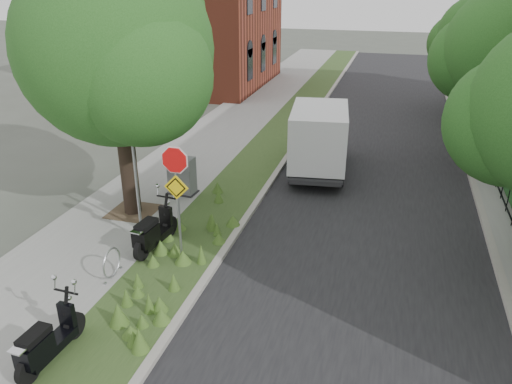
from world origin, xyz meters
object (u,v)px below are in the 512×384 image
at_px(sign_assembly, 176,181).
at_px(utility_cabinet, 182,176).
at_px(box_truck, 319,136).
at_px(scooter_near, 151,236).
at_px(scooter_far, 44,347).

distance_m(sign_assembly, utility_cabinet, 4.62).
bearing_deg(utility_cabinet, box_truck, 41.36).
height_order(sign_assembly, utility_cabinet, sign_assembly).
bearing_deg(box_truck, scooter_near, -113.88).
height_order(scooter_far, box_truck, box_truck).
relative_size(sign_assembly, box_truck, 0.64).
bearing_deg(utility_cabinet, scooter_near, -78.53).
xyz_separation_m(scooter_near, scooter_far, (0.01, -4.42, -0.03)).
bearing_deg(sign_assembly, scooter_near, 167.83).
height_order(scooter_near, box_truck, box_truck).
bearing_deg(sign_assembly, utility_cabinet, 112.99).
height_order(box_truck, utility_cabinet, box_truck).
distance_m(sign_assembly, scooter_near, 1.98).
distance_m(box_truck, utility_cabinet, 5.39).
xyz_separation_m(sign_assembly, box_truck, (2.32, 7.52, -0.91)).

